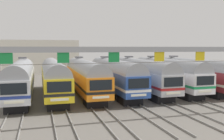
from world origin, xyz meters
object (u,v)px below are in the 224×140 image
(commuter_train_blue, at_px, (114,75))
(commuter_train_silver, at_px, (21,78))
(commuter_train_maroon, at_px, (190,72))
(catenary_gantry, at_px, (159,59))
(commuter_train_white, at_px, (166,73))
(commuter_train_yellow, at_px, (54,76))
(commuter_train_orange, at_px, (85,75))
(commuter_train_stainless, at_px, (141,74))

(commuter_train_blue, bearing_deg, commuter_train_silver, 180.00)
(commuter_train_maroon, bearing_deg, catenary_gantry, -131.94)
(commuter_train_white, xyz_separation_m, catenary_gantry, (-8.09, -13.50, 2.74))
(commuter_train_yellow, bearing_deg, commuter_train_orange, 0.06)
(catenary_gantry, bearing_deg, commuter_train_stainless, 73.33)
(commuter_train_orange, height_order, commuter_train_maroon, same)
(commuter_train_yellow, bearing_deg, commuter_train_white, 0.02)
(commuter_train_orange, xyz_separation_m, commuter_train_blue, (4.04, 0.00, 0.00))
(commuter_train_stainless, bearing_deg, catenary_gantry, -106.67)
(commuter_train_silver, relative_size, catenary_gantry, 0.61)
(commuter_train_silver, xyz_separation_m, commuter_train_white, (20.21, 0.00, 0.00))
(catenary_gantry, bearing_deg, commuter_train_maroon, 48.06)
(commuter_train_yellow, xyz_separation_m, catenary_gantry, (8.09, -13.49, 2.74))
(commuter_train_stainless, height_order, catenary_gantry, catenary_gantry)
(commuter_train_stainless, xyz_separation_m, catenary_gantry, (-4.04, -13.50, 2.74))
(commuter_train_orange, bearing_deg, commuter_train_stainless, 0.00)
(commuter_train_orange, height_order, commuter_train_stainless, same)
(commuter_train_silver, xyz_separation_m, commuter_train_maroon, (24.26, 0.00, 0.00))
(commuter_train_white, bearing_deg, commuter_train_yellow, -179.98)
(commuter_train_orange, bearing_deg, commuter_train_yellow, -179.94)
(commuter_train_orange, height_order, commuter_train_blue, same)
(commuter_train_blue, distance_m, commuter_train_white, 8.09)
(commuter_train_yellow, relative_size, commuter_train_white, 1.00)
(commuter_train_silver, xyz_separation_m, catenary_gantry, (12.13, -13.50, 2.74))
(commuter_train_orange, bearing_deg, commuter_train_white, 0.00)
(commuter_train_yellow, distance_m, commuter_train_white, 16.17)
(commuter_train_yellow, bearing_deg, commuter_train_blue, 0.03)
(commuter_train_orange, bearing_deg, commuter_train_blue, 0.00)
(commuter_train_white, height_order, commuter_train_maroon, same)
(commuter_train_orange, relative_size, catenary_gantry, 0.61)
(commuter_train_orange, distance_m, commuter_train_stainless, 8.09)
(commuter_train_maroon, relative_size, catenary_gantry, 0.61)
(commuter_train_yellow, distance_m, commuter_train_blue, 8.09)
(catenary_gantry, bearing_deg, commuter_train_silver, 131.94)
(commuter_train_silver, distance_m, commuter_train_white, 20.21)
(commuter_train_white, bearing_deg, commuter_train_silver, 180.00)
(commuter_train_orange, bearing_deg, catenary_gantry, -73.33)
(commuter_train_silver, bearing_deg, commuter_train_stainless, 0.00)
(commuter_train_yellow, relative_size, commuter_train_orange, 1.00)
(commuter_train_blue, xyz_separation_m, commuter_train_maroon, (12.13, 0.00, 0.00))
(commuter_train_maroon, height_order, catenary_gantry, catenary_gantry)
(commuter_train_blue, bearing_deg, commuter_train_white, 0.00)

